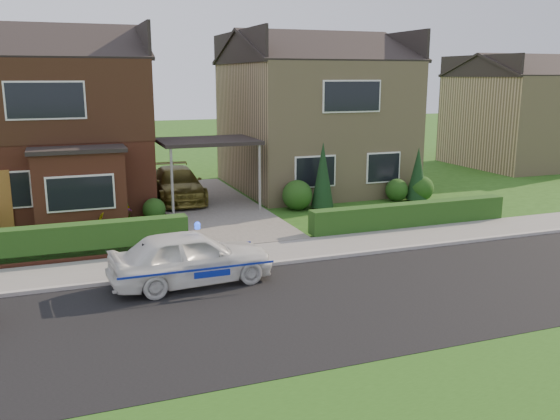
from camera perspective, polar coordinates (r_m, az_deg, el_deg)
name	(u,v)px	position (r m, az deg, el deg)	size (l,w,h in m)	color
ground	(322,303)	(14.09, 4.06, -8.96)	(120.00, 120.00, 0.00)	#224A13
road	(322,303)	(14.09, 4.06, -8.96)	(60.00, 6.00, 0.02)	black
kerb	(277,263)	(16.72, -0.29, -5.16)	(60.00, 0.16, 0.12)	#9E9993
sidewalk	(265,253)	(17.67, -1.47, -4.20)	(60.00, 2.00, 0.10)	slate
grass_verge	(454,415)	(10.23, 16.38, -18.41)	(60.00, 4.00, 0.01)	#224A13
driveway	(209,206)	(24.08, -6.85, 0.35)	(3.80, 12.00, 0.12)	#666059
house_left	(48,112)	(25.82, -21.39, 8.81)	(7.50, 9.53, 7.25)	brown
house_right	(312,110)	(28.27, 3.10, 9.63)	(7.50, 8.06, 7.25)	tan
carport_link	(208,142)	(23.62, -6.99, 6.48)	(3.80, 3.00, 2.77)	black
dwarf_wall	(57,258)	(17.90, -20.69, -4.39)	(7.70, 0.25, 0.36)	brown
hedge_left	(57,263)	(18.09, -20.65, -4.80)	(7.50, 0.55, 0.90)	#153B12
hedge_right	(409,228)	(21.25, 12.34, -1.71)	(7.50, 0.55, 0.80)	#153B12
shrub_left_mid	(109,208)	(21.71, -16.10, 0.18)	(1.32, 1.32, 1.32)	#153B12
shrub_left_near	(154,209)	(22.22, -12.02, 0.05)	(0.84, 0.84, 0.84)	#153B12
shrub_right_near	(297,195)	(23.44, 1.68, 1.44)	(1.20, 1.20, 1.20)	#153B12
shrub_right_mid	(397,190)	(25.61, 11.17, 1.90)	(0.96, 0.96, 0.96)	#153B12
shrub_right_far	(421,188)	(25.89, 13.41, 2.04)	(1.08, 1.08, 1.08)	#153B12
conifer_a	(323,177)	(23.53, 4.13, 3.19)	(0.90, 0.90, 2.60)	black
conifer_b	(418,176)	(25.69, 13.10, 3.25)	(0.90, 0.90, 2.20)	black
neighbour_right	(520,121)	(37.87, 22.09, 7.91)	(6.50, 7.00, 5.20)	tan
police_car	(191,258)	(15.25, -8.56, -4.55)	(3.80, 4.25, 1.57)	silver
driveway_car	(177,184)	(25.08, -9.88, 2.46)	(1.90, 4.66, 1.35)	olive
potted_plant_a	(58,244)	(18.65, -20.56, -3.07)	(0.40, 0.27, 0.75)	gray
potted_plant_b	(99,223)	(20.89, -17.00, -1.22)	(0.39, 0.32, 0.71)	gray
potted_plant_c	(127,216)	(21.52, -14.48, -0.56)	(0.44, 0.44, 0.79)	gray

